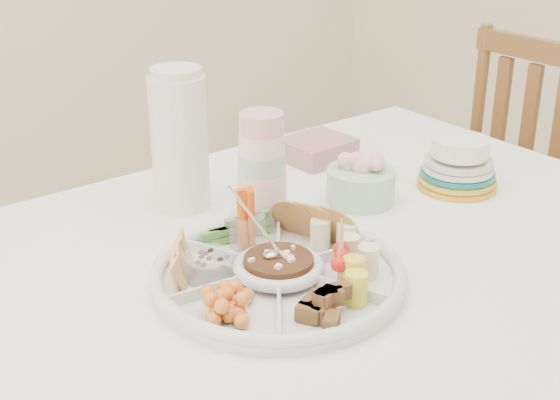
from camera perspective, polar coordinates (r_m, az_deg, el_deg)
chair at (r=2.07m, az=14.23°, el=-2.00°), size 0.40×0.40×0.95m
party_tray at (r=1.18m, az=-0.10°, el=-5.22°), size 0.43×0.43×0.04m
bean_dip at (r=1.18m, az=-0.10°, el=-4.91°), size 0.12×0.12×0.04m
tortillas at (r=1.27m, az=2.81°, el=-1.90°), size 0.12×0.12×0.06m
carrot_cucumber at (r=1.27m, az=-3.06°, el=-1.09°), size 0.13×0.13×0.11m
pita_raisins at (r=1.18m, az=-6.45°, el=-4.29°), size 0.12×0.12×0.06m
cherries at (r=1.08m, az=-3.57°, el=-7.51°), size 0.11×0.11×0.04m
granola_chunks at (r=1.08m, az=3.39°, el=-7.49°), size 0.10×0.10×0.04m
banana_tomato at (r=1.17m, az=6.27°, el=-3.62°), size 0.12×0.12×0.09m
cup_stack at (r=1.33m, az=-1.34°, el=2.61°), size 0.10×0.10×0.23m
thermos at (r=1.41m, az=-7.38°, el=4.51°), size 0.12×0.12×0.27m
flower_bowl at (r=1.46m, az=5.95°, el=1.64°), size 0.14×0.14×0.10m
napkin_stack at (r=1.67m, az=2.74°, el=3.73°), size 0.14×0.13×0.05m
plate_stack at (r=1.55m, az=12.93°, el=2.62°), size 0.19×0.19×0.10m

